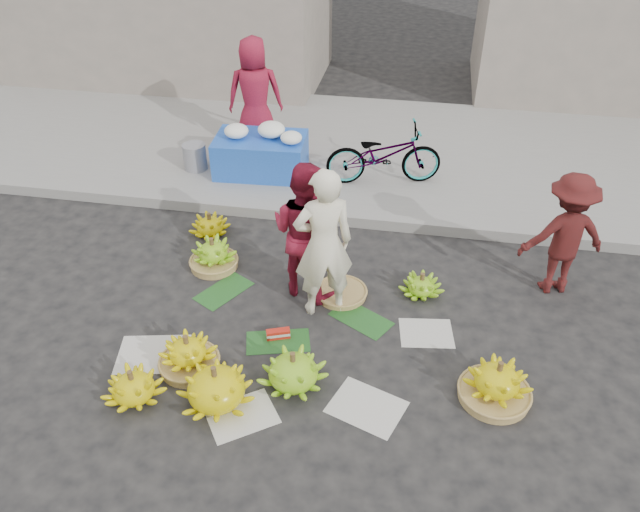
% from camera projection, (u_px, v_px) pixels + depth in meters
% --- Properties ---
extents(ground, '(80.00, 80.00, 0.00)m').
position_uv_depth(ground, '(292.00, 330.00, 6.57)').
color(ground, black).
rests_on(ground, ground).
extents(curb, '(40.00, 0.25, 0.15)m').
position_uv_depth(curb, '(327.00, 215.00, 8.28)').
color(curb, gray).
rests_on(curb, ground).
extents(sidewalk, '(40.00, 4.00, 0.12)m').
position_uv_depth(sidewalk, '(349.00, 148.00, 9.97)').
color(sidewalk, gray).
rests_on(sidewalk, ground).
extents(newspaper_scatter, '(3.20, 1.80, 0.00)m').
position_uv_depth(newspaper_scatter, '(274.00, 386.00, 5.93)').
color(newspaper_scatter, beige).
rests_on(newspaper_scatter, ground).
extents(banana_leaves, '(2.00, 1.00, 0.00)m').
position_uv_depth(banana_leaves, '(287.00, 316.00, 6.74)').
color(banana_leaves, '#194C1B').
rests_on(banana_leaves, ground).
extents(banana_bunch_0, '(0.58, 0.58, 0.41)m').
position_uv_depth(banana_bunch_0, '(188.00, 354.00, 6.03)').
color(banana_bunch_0, olive).
rests_on(banana_bunch_0, ground).
extents(banana_bunch_1, '(0.71, 0.71, 0.34)m').
position_uv_depth(banana_bunch_1, '(133.00, 387.00, 5.72)').
color(banana_bunch_1, yellow).
rests_on(banana_bunch_1, ground).
extents(banana_bunch_2, '(0.75, 0.75, 0.45)m').
position_uv_depth(banana_bunch_2, '(216.00, 387.00, 5.65)').
color(banana_bunch_2, yellow).
rests_on(banana_bunch_2, ground).
extents(banana_bunch_3, '(0.85, 0.85, 0.40)m').
position_uv_depth(banana_bunch_3, '(293.00, 371.00, 5.85)').
color(banana_bunch_3, '#68B119').
rests_on(banana_bunch_3, ground).
extents(banana_bunch_4, '(0.67, 0.67, 0.45)m').
position_uv_depth(banana_bunch_4, '(497.00, 383.00, 5.70)').
color(banana_bunch_4, olive).
rests_on(banana_bunch_4, ground).
extents(banana_bunch_5, '(0.50, 0.50, 0.28)m').
position_uv_depth(banana_bunch_5, '(421.00, 285.00, 7.00)').
color(banana_bunch_5, '#68B119').
rests_on(banana_bunch_5, ground).
extents(banana_bunch_6, '(0.63, 0.63, 0.40)m').
position_uv_depth(banana_bunch_6, '(213.00, 255.00, 7.39)').
color(banana_bunch_6, olive).
rests_on(banana_bunch_6, ground).
extents(banana_bunch_7, '(0.58, 0.58, 0.31)m').
position_uv_depth(banana_bunch_7, '(210.00, 225.00, 7.98)').
color(banana_bunch_7, yellow).
rests_on(banana_bunch_7, ground).
extents(basket_spare, '(0.59, 0.59, 0.06)m').
position_uv_depth(basket_spare, '(341.00, 293.00, 7.02)').
color(basket_spare, olive).
rests_on(basket_spare, ground).
extents(incense_stack, '(0.26, 0.16, 0.10)m').
position_uv_depth(incense_stack, '(278.00, 334.00, 6.44)').
color(incense_stack, red).
rests_on(incense_stack, ground).
extents(vendor_cream, '(0.74, 0.63, 1.72)m').
position_uv_depth(vendor_cream, '(324.00, 244.00, 6.35)').
color(vendor_cream, white).
rests_on(vendor_cream, ground).
extents(vendor_red, '(0.94, 0.84, 1.60)m').
position_uv_depth(vendor_red, '(305.00, 231.00, 6.66)').
color(vendor_red, maroon).
rests_on(vendor_red, ground).
extents(man_striped, '(1.04, 0.76, 1.45)m').
position_uv_depth(man_striped, '(565.00, 235.00, 6.73)').
color(man_striped, maroon).
rests_on(man_striped, ground).
extents(flower_table, '(1.34, 0.88, 0.75)m').
position_uv_depth(flower_table, '(261.00, 153.00, 9.01)').
color(flower_table, blue).
rests_on(flower_table, sidewalk).
extents(grey_bucket, '(0.34, 0.34, 0.38)m').
position_uv_depth(grey_bucket, '(195.00, 157.00, 9.16)').
color(grey_bucket, gray).
rests_on(grey_bucket, sidewalk).
extents(flower_vendor, '(0.94, 0.73, 1.70)m').
position_uv_depth(flower_vendor, '(255.00, 94.00, 9.40)').
color(flower_vendor, maroon).
rests_on(flower_vendor, sidewalk).
extents(bicycle, '(0.92, 1.70, 0.85)m').
position_uv_depth(bicycle, '(384.00, 155.00, 8.69)').
color(bicycle, gray).
rests_on(bicycle, sidewalk).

